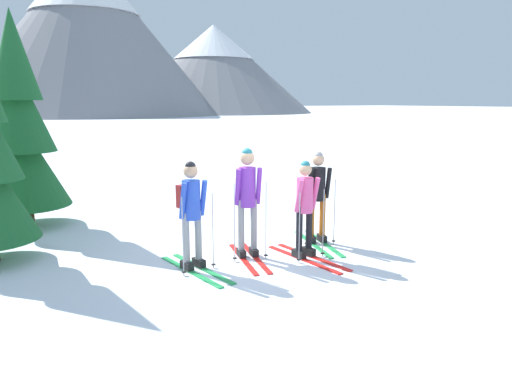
{
  "coord_description": "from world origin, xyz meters",
  "views": [
    {
      "loc": [
        -3.95,
        -6.6,
        2.62
      ],
      "look_at": [
        0.16,
        0.5,
        1.05
      ],
      "focal_mm": 33.51,
      "sensor_mm": 36.0,
      "label": 1
    }
  ],
  "objects": [
    {
      "name": "mountain_ridge_distant",
      "position": [
        6.15,
        84.35,
        12.91
      ],
      "size": [
        106.63,
        59.33,
        29.32
      ],
      "color": "slate",
      "rests_on": "ground"
    },
    {
      "name": "skier_in_purple",
      "position": [
        -0.17,
        0.23,
        1.07
      ],
      "size": [
        0.69,
        1.67,
        1.86
      ],
      "color": "red",
      "rests_on": "ground"
    },
    {
      "name": "ground_plane",
      "position": [
        0.0,
        0.0,
        0.0
      ],
      "size": [
        400.0,
        400.0,
        0.0
      ],
      "primitive_type": "plane",
      "color": "white"
    },
    {
      "name": "pine_tree_mid",
      "position": [
        -3.21,
        4.42,
        2.03
      ],
      "size": [
        1.84,
        1.84,
        4.45
      ],
      "color": "#51381E",
      "rests_on": "ground"
    },
    {
      "name": "skier_in_black",
      "position": [
        1.35,
        0.29,
        0.94
      ],
      "size": [
        0.75,
        1.76,
        1.71
      ],
      "color": "green",
      "rests_on": "ground"
    },
    {
      "name": "skier_in_pink",
      "position": [
        0.65,
        -0.28,
        0.89
      ],
      "size": [
        0.61,
        1.78,
        1.65
      ],
      "color": "red",
      "rests_on": "ground"
    },
    {
      "name": "skier_in_blue",
      "position": [
        -1.21,
        0.15,
        0.96
      ],
      "size": [
        0.6,
        1.75,
        1.72
      ],
      "color": "green",
      "rests_on": "ground"
    }
  ]
}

